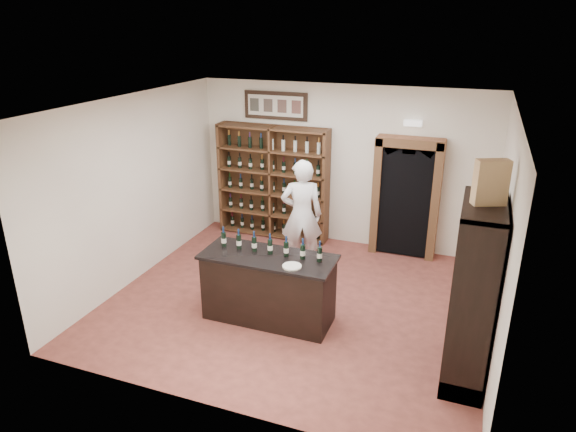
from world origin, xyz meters
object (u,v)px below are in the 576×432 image
at_px(side_cabinet, 472,320).
at_px(wine_crate, 491,182).
at_px(wine_shelf, 274,182).
at_px(counter_bottle_0, 224,239).
at_px(tasting_counter, 269,288).
at_px(shopkeeper, 302,215).

height_order(side_cabinet, wine_crate, wine_crate).
relative_size(wine_shelf, wine_crate, 4.46).
relative_size(counter_bottle_0, wine_crate, 0.61).
relative_size(tasting_counter, counter_bottle_0, 6.27).
xyz_separation_m(wine_shelf, counter_bottle_0, (0.38, -2.86, 0.01)).
distance_m(counter_bottle_0, shopkeeper, 1.78).
relative_size(wine_shelf, tasting_counter, 1.17).
distance_m(wine_shelf, tasting_counter, 3.19).
height_order(wine_shelf, counter_bottle_0, wine_shelf).
distance_m(tasting_counter, wine_crate, 3.35).
height_order(tasting_counter, counter_bottle_0, counter_bottle_0).
height_order(tasting_counter, side_cabinet, side_cabinet).
height_order(wine_shelf, side_cabinet, same).
distance_m(shopkeeper, wine_crate, 3.79).
bearing_deg(wine_crate, tasting_counter, 149.90).
bearing_deg(side_cabinet, wine_crate, -145.71).
bearing_deg(wine_crate, counter_bottle_0, 150.01).
bearing_deg(shopkeeper, wine_crate, 122.10).
xyz_separation_m(counter_bottle_0, wine_crate, (3.42, -0.39, 1.34)).
relative_size(wine_shelf, shopkeeper, 1.14).
height_order(wine_shelf, shopkeeper, wine_shelf).
bearing_deg(tasting_counter, wine_shelf, 110.56).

